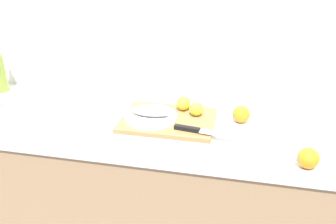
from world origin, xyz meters
The scene contains 10 objects.
back_wall centered at (0.00, 0.33, 1.25)m, with size 3.20×0.05×2.50m, color white.
kitchen_counter centered at (0.00, 0.00, 0.45)m, with size 2.00×0.60×0.90m.
cutting_board centered at (0.24, 0.01, 0.91)m, with size 0.41×0.31×0.02m, color olive.
white_plate centered at (0.16, -0.01, 0.93)m, with size 0.24×0.24×0.01m, color white.
fish_fillet centered at (0.16, -0.01, 0.95)m, with size 0.18×0.08×0.04m, color #999E99.
chef_knife centered at (0.39, -0.09, 0.93)m, with size 0.29×0.07×0.02m.
lemon_0 centered at (0.35, 0.07, 0.95)m, with size 0.06×0.06×0.06m, color yellow.
lemon_1 centered at (0.29, 0.11, 0.95)m, with size 0.07×0.07×0.07m, color yellow.
orange_0 centered at (0.55, 0.08, 0.94)m, with size 0.08×0.08×0.08m, color orange.
orange_3 centered at (0.79, -0.23, 0.94)m, with size 0.08×0.08×0.08m, color orange.
Camera 1 is at (0.52, -1.33, 1.61)m, focal length 36.76 mm.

